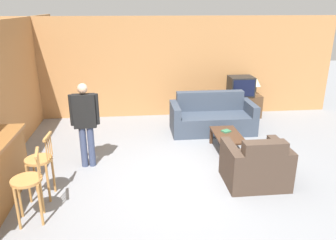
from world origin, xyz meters
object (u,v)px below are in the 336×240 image
armchair_near (256,166)px  book_on_table (226,131)px  bar_chair_mid (40,164)px  tv_unit (239,106)px  person_by_window (85,121)px  couch_far (212,118)px  tv (241,86)px  coffee_table (227,137)px  table_lamp (256,83)px  bar_chair_near (28,185)px

armchair_near → book_on_table: bearing=94.4°
bar_chair_mid → tv_unit: size_ratio=0.93×
person_by_window → book_on_table: bearing=9.8°
bar_chair_mid → armchair_near: 3.44m
couch_far → tv: size_ratio=3.10×
couch_far → coffee_table: (0.04, -1.19, 0.00)m
bar_chair_mid → coffee_table: (3.32, 1.34, -0.25)m
book_on_table → person_by_window: (-2.75, -0.48, 0.50)m
armchair_near → tv: size_ratio=1.60×
coffee_table → table_lamp: table_lamp is taller
bar_chair_near → book_on_table: (3.32, 2.09, -0.17)m
bar_chair_near → couch_far: bar_chair_near is taller
couch_far → tv_unit: (0.98, 0.96, -0.02)m
bar_chair_near → coffee_table: (3.32, 1.95, -0.25)m
tv_unit → tv: bearing=-90.0°
tv → table_lamp: 0.43m
armchair_near → tv_unit: armchair_near is taller
book_on_table → person_by_window: size_ratio=0.13×
table_lamp → tv_unit: bearing=-180.0°
book_on_table → armchair_near: bearing=-85.6°
tv_unit → table_lamp: bearing=0.0°
tv_unit → person_by_window: (-3.68, -2.49, 0.60)m
bar_chair_mid → coffee_table: size_ratio=1.06×
bar_chair_mid → tv: tv is taller
coffee_table → table_lamp: bearing=57.7°
table_lamp → book_on_table: bearing=-123.9°
couch_far → bar_chair_mid: bearing=-142.4°
bar_chair_near → couch_far: bearing=43.8°
coffee_table → person_by_window: size_ratio=0.62×
bar_chair_mid → book_on_table: bearing=23.9°
tv → book_on_table: tv is taller
bar_chair_mid → book_on_table: 3.64m
bar_chair_near → bar_chair_mid: (0.00, 0.61, 0.00)m
coffee_table → armchair_near: bearing=-84.9°
coffee_table → book_on_table: 0.15m
bar_chair_mid → tv_unit: (4.25, 3.49, -0.27)m
bar_chair_mid → book_on_table: (3.32, 1.47, -0.17)m
bar_chair_near → armchair_near: bar_chair_near is taller
armchair_near → tv_unit: bearing=76.6°
armchair_near → person_by_window: 3.07m
couch_far → coffee_table: 1.19m
tv_unit → person_by_window: person_by_window is taller
coffee_table → tv_unit: size_ratio=0.88×
tv_unit → table_lamp: (0.42, 0.00, 0.61)m
bar_chair_near → tv: tv is taller
person_by_window → coffee_table: bearing=7.1°
couch_far → armchair_near: 2.49m
bar_chair_mid → book_on_table: size_ratio=4.89×
armchair_near → person_by_window: (-2.86, 0.96, 0.57)m
tv → table_lamp: size_ratio=1.45×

